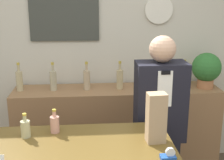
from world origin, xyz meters
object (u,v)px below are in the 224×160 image
object	(u,v)px
shopkeeper	(159,132)
tape_dispenser	(169,156)
paper_bag	(156,118)
potted_plant	(206,69)

from	to	relation	value
shopkeeper	tape_dispenser	xyz separation A→B (m)	(-0.12, -0.73, 0.19)
shopkeeper	paper_bag	bearing A→B (deg)	-106.33
potted_plant	tape_dispenser	distance (m)	1.65
potted_plant	paper_bag	size ratio (longest dim) A/B	1.11
shopkeeper	potted_plant	size ratio (longest dim) A/B	4.30
potted_plant	tape_dispenser	xyz separation A→B (m)	(-0.77, -1.45, -0.16)
paper_bag	potted_plant	bearing A→B (deg)	56.80
shopkeeper	potted_plant	distance (m)	1.03
paper_bag	shopkeeper	bearing A→B (deg)	73.67
paper_bag	tape_dispenser	size ratio (longest dim) A/B	3.70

